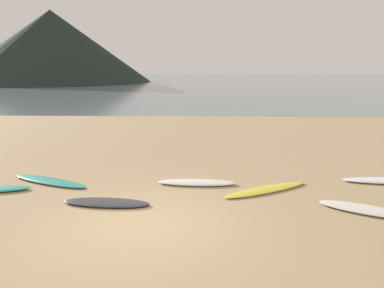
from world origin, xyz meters
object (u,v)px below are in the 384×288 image
(surfboard_2, at_px, (50,181))
(surfboard_4, at_px, (197,182))
(surfboard_5, at_px, (266,190))
(surfboard_6, at_px, (365,209))
(surfboard_3, at_px, (107,202))

(surfboard_2, xyz_separation_m, surfboard_4, (3.95, -0.06, 0.01))
(surfboard_5, bearing_deg, surfboard_6, -62.32)
(surfboard_3, distance_m, surfboard_4, 2.50)
(surfboard_4, bearing_deg, surfboard_6, -23.37)
(surfboard_3, height_order, surfboard_5, surfboard_3)
(surfboard_4, bearing_deg, surfboard_2, -178.82)
(surfboard_4, relative_size, surfboard_6, 1.08)
(surfboard_3, xyz_separation_m, surfboard_5, (3.77, 0.99, -0.01))
(surfboard_2, height_order, surfboard_6, surfboard_6)
(surfboard_6, bearing_deg, surfboard_5, 174.82)
(surfboard_4, bearing_deg, surfboard_3, -142.17)
(surfboard_4, xyz_separation_m, surfboard_5, (1.74, -0.48, -0.02))
(surfboard_2, relative_size, surfboard_3, 1.23)
(surfboard_2, bearing_deg, surfboard_3, -14.21)
(surfboard_6, bearing_deg, surfboard_4, -177.23)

